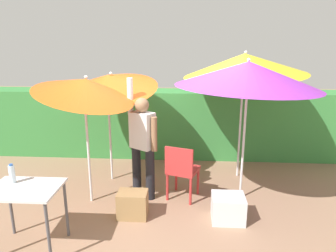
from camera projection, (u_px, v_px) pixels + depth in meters
name	position (u px, v px, depth m)	size (l,w,h in m)	color
ground_plane	(167.00, 197.00, 5.00)	(24.00, 24.00, 0.00)	#937056
hedge_row	(173.00, 123.00, 6.70)	(8.00, 0.70, 1.41)	#38843D
umbrella_rainbow	(85.00, 88.00, 4.45)	(1.49, 1.46, 2.12)	silver
umbrella_orange	(245.00, 64.00, 5.25)	(2.09, 2.08, 2.31)	silver
umbrella_yellow	(109.00, 83.00, 5.19)	(1.65, 1.62, 2.14)	silver
umbrella_navy	(248.00, 74.00, 4.47)	(2.11, 2.10, 2.18)	silver
person_vendor	(143.00, 141.00, 4.80)	(0.51, 0.38, 1.88)	black
chair_plastic	(182.00, 169.00, 4.82)	(0.56, 0.56, 0.89)	#B72D2D
cooler_box	(228.00, 208.00, 4.32)	(0.45, 0.38, 0.37)	silver
crate_cardboard	(133.00, 204.00, 4.41)	(0.42, 0.30, 0.38)	#9E7A4C
folding_table	(25.00, 196.00, 3.61)	(0.80, 0.60, 0.79)	#4C4C51
bottle_water	(12.00, 174.00, 3.68)	(0.07, 0.07, 0.24)	silver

